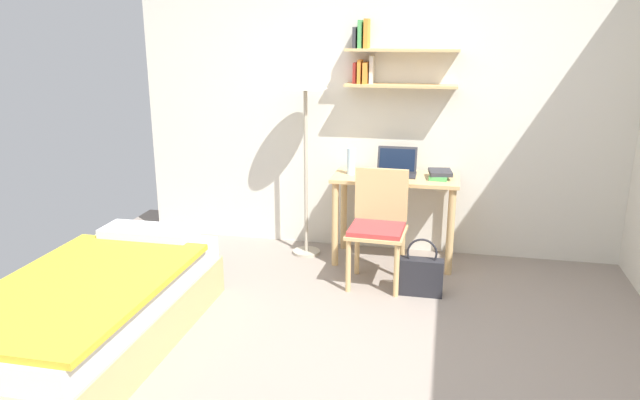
{
  "coord_description": "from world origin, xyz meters",
  "views": [
    {
      "loc": [
        0.52,
        -3.11,
        1.91
      ],
      "look_at": [
        -0.26,
        0.51,
        0.85
      ],
      "focal_mm": 33.46,
      "sensor_mm": 36.0,
      "label": 1
    }
  ],
  "objects_px": {
    "standing_lamp": "(305,88)",
    "water_bottle": "(351,161)",
    "book_stack": "(440,174)",
    "laptop": "(396,168)",
    "desk_chair": "(378,223)",
    "desk": "(395,193)",
    "handbag": "(421,275)",
    "bed": "(94,311)"
  },
  "relations": [
    {
      "from": "laptop",
      "to": "book_stack",
      "type": "relative_size",
      "value": 1.37
    },
    {
      "from": "laptop",
      "to": "desk",
      "type": "bearing_deg",
      "value": -88.37
    },
    {
      "from": "standing_lamp",
      "to": "laptop",
      "type": "distance_m",
      "value": 1.0
    },
    {
      "from": "water_bottle",
      "to": "book_stack",
      "type": "distance_m",
      "value": 0.73
    },
    {
      "from": "desk_chair",
      "to": "standing_lamp",
      "type": "distance_m",
      "value": 1.28
    },
    {
      "from": "handbag",
      "to": "bed",
      "type": "bearing_deg",
      "value": -148.31
    },
    {
      "from": "standing_lamp",
      "to": "water_bottle",
      "type": "distance_m",
      "value": 0.71
    },
    {
      "from": "desk_chair",
      "to": "water_bottle",
      "type": "bearing_deg",
      "value": 122.56
    },
    {
      "from": "water_bottle",
      "to": "book_stack",
      "type": "relative_size",
      "value": 0.9
    },
    {
      "from": "standing_lamp",
      "to": "handbag",
      "type": "bearing_deg",
      "value": -32.23
    },
    {
      "from": "bed",
      "to": "desk_chair",
      "type": "distance_m",
      "value": 2.11
    },
    {
      "from": "laptop",
      "to": "handbag",
      "type": "bearing_deg",
      "value": -69.21
    },
    {
      "from": "water_bottle",
      "to": "book_stack",
      "type": "xyz_separation_m",
      "value": [
        0.73,
        0.01,
        -0.08
      ]
    },
    {
      "from": "handbag",
      "to": "laptop",
      "type": "bearing_deg",
      "value": 110.79
    },
    {
      "from": "desk",
      "to": "laptop",
      "type": "relative_size",
      "value": 3.08
    },
    {
      "from": "standing_lamp",
      "to": "book_stack",
      "type": "height_order",
      "value": "standing_lamp"
    },
    {
      "from": "desk",
      "to": "laptop",
      "type": "height_order",
      "value": "laptop"
    },
    {
      "from": "bed",
      "to": "book_stack",
      "type": "distance_m",
      "value": 2.79
    },
    {
      "from": "bed",
      "to": "water_bottle",
      "type": "xyz_separation_m",
      "value": [
        1.3,
        1.82,
        0.62
      ]
    },
    {
      "from": "laptop",
      "to": "handbag",
      "type": "relative_size",
      "value": 0.76
    },
    {
      "from": "bed",
      "to": "handbag",
      "type": "bearing_deg",
      "value": 31.69
    },
    {
      "from": "desk",
      "to": "desk_chair",
      "type": "height_order",
      "value": "desk_chair"
    },
    {
      "from": "standing_lamp",
      "to": "water_bottle",
      "type": "bearing_deg",
      "value": -3.6
    },
    {
      "from": "water_bottle",
      "to": "desk",
      "type": "bearing_deg",
      "value": 2.81
    },
    {
      "from": "desk",
      "to": "standing_lamp",
      "type": "height_order",
      "value": "standing_lamp"
    },
    {
      "from": "desk",
      "to": "book_stack",
      "type": "height_order",
      "value": "book_stack"
    },
    {
      "from": "desk_chair",
      "to": "bed",
      "type": "bearing_deg",
      "value": -139.3
    },
    {
      "from": "desk_chair",
      "to": "laptop",
      "type": "distance_m",
      "value": 0.63
    },
    {
      "from": "desk_chair",
      "to": "book_stack",
      "type": "xyz_separation_m",
      "value": [
        0.44,
        0.46,
        0.3
      ]
    },
    {
      "from": "bed",
      "to": "handbag",
      "type": "relative_size",
      "value": 4.35
    },
    {
      "from": "desk",
      "to": "bed",
      "type": "bearing_deg",
      "value": -132.24
    },
    {
      "from": "standing_lamp",
      "to": "book_stack",
      "type": "xyz_separation_m",
      "value": [
        1.12,
        -0.02,
        -0.67
      ]
    },
    {
      "from": "handbag",
      "to": "standing_lamp",
      "type": "bearing_deg",
      "value": 147.77
    },
    {
      "from": "water_bottle",
      "to": "handbag",
      "type": "bearing_deg",
      "value": -44.4
    },
    {
      "from": "book_stack",
      "to": "handbag",
      "type": "height_order",
      "value": "book_stack"
    },
    {
      "from": "book_stack",
      "to": "laptop",
      "type": "bearing_deg",
      "value": 168.53
    },
    {
      "from": "desk",
      "to": "book_stack",
      "type": "distance_m",
      "value": 0.4
    },
    {
      "from": "desk_chair",
      "to": "water_bottle",
      "type": "xyz_separation_m",
      "value": [
        -0.29,
        0.46,
        0.37
      ]
    },
    {
      "from": "laptop",
      "to": "handbag",
      "type": "height_order",
      "value": "laptop"
    },
    {
      "from": "desk_chair",
      "to": "desk",
      "type": "bearing_deg",
      "value": 80.16
    },
    {
      "from": "bed",
      "to": "standing_lamp",
      "type": "height_order",
      "value": "standing_lamp"
    },
    {
      "from": "standing_lamp",
      "to": "book_stack",
      "type": "bearing_deg",
      "value": -0.85
    }
  ]
}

